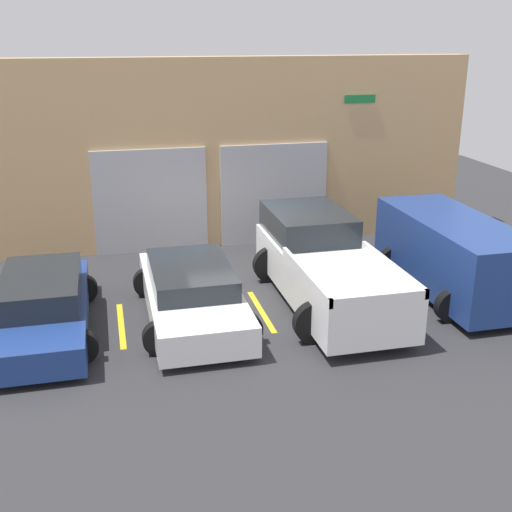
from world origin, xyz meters
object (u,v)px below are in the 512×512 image
at_px(sedan_white, 192,293).
at_px(van_right, 43,306).
at_px(pickup_truck, 324,265).
at_px(sedan_side, 452,254).

relative_size(sedan_white, van_right, 1.01).
distance_m(pickup_truck, sedan_side, 3.00).
xyz_separation_m(pickup_truck, sedan_white, (-2.99, -0.26, -0.28)).
bearing_deg(pickup_truck, van_right, -177.53).
height_order(pickup_truck, van_right, pickup_truck).
xyz_separation_m(pickup_truck, sedan_side, (2.99, -0.29, 0.11)).
xyz_separation_m(sedan_white, sedan_side, (5.97, -0.02, 0.39)).
distance_m(pickup_truck, sedan_white, 3.01).
relative_size(pickup_truck, sedan_white, 1.16).
distance_m(sedan_white, van_right, 2.99).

